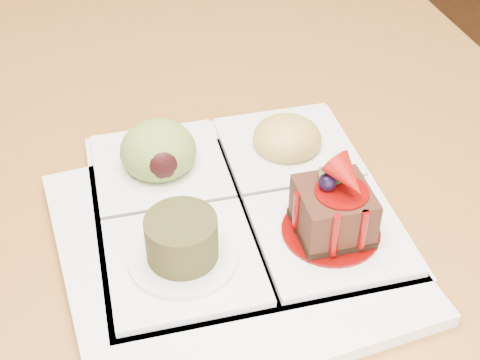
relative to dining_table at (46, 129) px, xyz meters
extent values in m
cube|color=olive|center=(0.00, 0.00, 0.05)|extent=(1.00, 1.80, 0.04)
cylinder|color=olive|center=(0.44, 0.84, -0.33)|extent=(0.06, 0.06, 0.71)
cylinder|color=black|center=(0.72, 0.17, -0.46)|extent=(0.04, 0.04, 0.45)
cylinder|color=black|center=(0.37, 0.02, -0.46)|extent=(0.04, 0.04, 0.45)
cube|color=silver|center=(0.16, -0.26, 0.07)|extent=(0.24, 0.24, 0.01)
cube|color=silver|center=(0.22, -0.32, 0.08)|extent=(0.11, 0.11, 0.01)
cube|color=silver|center=(0.10, -0.32, 0.08)|extent=(0.11, 0.11, 0.01)
cube|color=silver|center=(0.10, -0.20, 0.08)|extent=(0.11, 0.11, 0.01)
cube|color=silver|center=(0.22, -0.20, 0.08)|extent=(0.11, 0.11, 0.01)
cylinder|color=#5E0403|center=(0.22, -0.32, 0.09)|extent=(0.08, 0.08, 0.00)
cube|color=black|center=(0.22, -0.32, 0.09)|extent=(0.06, 0.06, 0.01)
cube|color=#34150E|center=(0.22, -0.32, 0.11)|extent=(0.05, 0.05, 0.03)
cylinder|color=#5E0403|center=(0.22, -0.32, 0.13)|extent=(0.04, 0.04, 0.00)
sphere|color=black|center=(0.21, -0.32, 0.13)|extent=(0.01, 0.01, 0.01)
cone|color=#950D09|center=(0.22, -0.32, 0.14)|extent=(0.04, 0.04, 0.03)
cube|color=#124B13|center=(0.22, -0.31, 0.13)|extent=(0.01, 0.02, 0.01)
cube|color=#124B13|center=(0.21, -0.31, 0.13)|extent=(0.01, 0.02, 0.01)
cylinder|color=#5E0403|center=(0.21, -0.35, 0.11)|extent=(0.01, 0.01, 0.04)
cylinder|color=#5E0403|center=(0.23, -0.35, 0.11)|extent=(0.01, 0.01, 0.03)
cylinder|color=#5E0403|center=(0.19, -0.31, 0.11)|extent=(0.01, 0.01, 0.03)
cylinder|color=silver|center=(0.10, -0.32, 0.09)|extent=(0.08, 0.08, 0.00)
cylinder|color=#3D2711|center=(0.10, -0.32, 0.11)|extent=(0.05, 0.05, 0.03)
cylinder|color=#48260F|center=(0.10, -0.32, 0.12)|extent=(0.04, 0.04, 0.00)
ellipsoid|color=olive|center=(0.10, -0.20, 0.10)|extent=(0.07, 0.07, 0.05)
ellipsoid|color=black|center=(0.10, -0.22, 0.10)|extent=(0.03, 0.02, 0.03)
ellipsoid|color=#B98B42|center=(0.22, -0.20, 0.09)|extent=(0.06, 0.06, 0.04)
cube|color=#CC4D0E|center=(0.23, -0.20, 0.10)|extent=(0.02, 0.02, 0.01)
cube|color=#5A801B|center=(0.22, -0.19, 0.10)|extent=(0.02, 0.02, 0.01)
cube|color=#CC4D0E|center=(0.21, -0.20, 0.10)|extent=(0.02, 0.02, 0.01)
cube|color=#5A801B|center=(0.21, -0.21, 0.10)|extent=(0.02, 0.02, 0.02)
cube|color=#CC4D0E|center=(0.23, -0.22, 0.10)|extent=(0.02, 0.01, 0.01)
cube|color=silver|center=(0.14, -0.30, 0.07)|extent=(0.27, 0.27, 0.01)
camera|label=1|loc=(0.05, -0.66, 0.45)|focal=50.00mm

